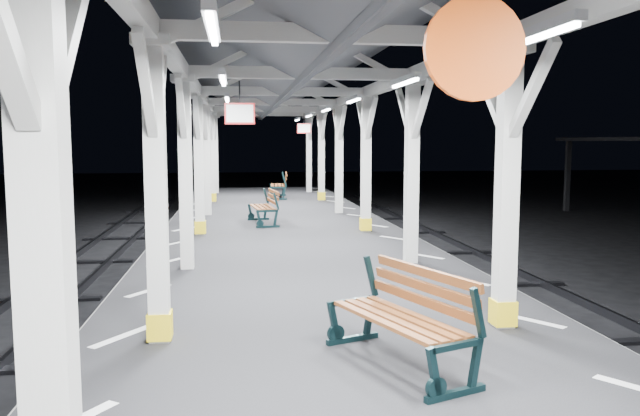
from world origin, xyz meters
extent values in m
cube|color=silver|center=(-2.00, -2.00, 2.60)|extent=(0.22, 0.22, 3.20)
cube|color=silver|center=(-2.00, -1.45, 3.75)|extent=(0.10, 0.99, 0.99)
cube|color=silver|center=(-2.00, 2.00, 2.60)|extent=(0.22, 0.22, 3.20)
cube|color=silver|center=(-2.00, 2.00, 4.26)|extent=(0.40, 0.40, 0.12)
cube|color=yellow|center=(-2.00, 2.00, 1.18)|extent=(0.26, 0.26, 0.30)
cube|color=silver|center=(-2.00, 2.55, 3.75)|extent=(0.10, 0.99, 0.99)
cube|color=silver|center=(-2.00, 1.45, 3.75)|extent=(0.10, 0.99, 0.99)
cube|color=silver|center=(-2.00, 6.00, 2.60)|extent=(0.22, 0.22, 3.20)
cube|color=silver|center=(-2.00, 6.00, 4.26)|extent=(0.40, 0.40, 0.12)
cube|color=silver|center=(-2.00, 6.55, 3.75)|extent=(0.10, 0.99, 0.99)
cube|color=silver|center=(-2.00, 5.45, 3.75)|extent=(0.10, 0.99, 0.99)
cube|color=silver|center=(-2.00, 10.00, 2.60)|extent=(0.22, 0.22, 3.20)
cube|color=silver|center=(-2.00, 10.00, 4.26)|extent=(0.40, 0.40, 0.12)
cube|color=yellow|center=(-2.00, 10.00, 1.18)|extent=(0.26, 0.26, 0.30)
cube|color=silver|center=(-2.00, 10.55, 3.75)|extent=(0.10, 0.99, 0.99)
cube|color=silver|center=(-2.00, 9.45, 3.75)|extent=(0.10, 0.99, 0.99)
cube|color=silver|center=(-2.00, 14.00, 2.60)|extent=(0.22, 0.22, 3.20)
cube|color=silver|center=(-2.00, 14.00, 4.26)|extent=(0.40, 0.40, 0.12)
cube|color=silver|center=(-2.00, 14.55, 3.75)|extent=(0.10, 0.99, 0.99)
cube|color=silver|center=(-2.00, 13.45, 3.75)|extent=(0.10, 0.99, 0.99)
cube|color=silver|center=(-2.00, 18.00, 2.60)|extent=(0.22, 0.22, 3.20)
cube|color=silver|center=(-2.00, 18.00, 4.26)|extent=(0.40, 0.40, 0.12)
cube|color=yellow|center=(-2.00, 18.00, 1.18)|extent=(0.26, 0.26, 0.30)
cube|color=silver|center=(-2.00, 18.55, 3.75)|extent=(0.10, 0.99, 0.99)
cube|color=silver|center=(-2.00, 17.45, 3.75)|extent=(0.10, 0.99, 0.99)
cube|color=silver|center=(-2.00, 22.00, 2.60)|extent=(0.22, 0.22, 3.20)
cube|color=silver|center=(-2.00, 22.00, 4.26)|extent=(0.40, 0.40, 0.12)
cube|color=silver|center=(-2.00, 22.55, 3.75)|extent=(0.10, 0.99, 0.99)
cube|color=silver|center=(-2.00, 21.45, 3.75)|extent=(0.10, 0.99, 0.99)
cube|color=silver|center=(2.00, 2.00, 2.60)|extent=(0.22, 0.22, 3.20)
cube|color=silver|center=(2.00, 2.00, 4.26)|extent=(0.40, 0.40, 0.12)
cube|color=yellow|center=(2.00, 2.00, 1.18)|extent=(0.26, 0.26, 0.30)
cube|color=silver|center=(2.00, 2.55, 3.75)|extent=(0.10, 0.99, 0.99)
cube|color=silver|center=(2.00, 1.45, 3.75)|extent=(0.10, 0.99, 0.99)
cube|color=silver|center=(2.00, 6.00, 2.60)|extent=(0.22, 0.22, 3.20)
cube|color=silver|center=(2.00, 6.00, 4.26)|extent=(0.40, 0.40, 0.12)
cube|color=silver|center=(2.00, 6.55, 3.75)|extent=(0.10, 0.99, 0.99)
cube|color=silver|center=(2.00, 5.45, 3.75)|extent=(0.10, 0.99, 0.99)
cube|color=silver|center=(2.00, 10.00, 2.60)|extent=(0.22, 0.22, 3.20)
cube|color=silver|center=(2.00, 10.00, 4.26)|extent=(0.40, 0.40, 0.12)
cube|color=yellow|center=(2.00, 10.00, 1.18)|extent=(0.26, 0.26, 0.30)
cube|color=silver|center=(2.00, 10.55, 3.75)|extent=(0.10, 0.99, 0.99)
cube|color=silver|center=(2.00, 9.45, 3.75)|extent=(0.10, 0.99, 0.99)
cube|color=silver|center=(2.00, 14.00, 2.60)|extent=(0.22, 0.22, 3.20)
cube|color=silver|center=(2.00, 14.00, 4.26)|extent=(0.40, 0.40, 0.12)
cube|color=silver|center=(2.00, 14.55, 3.75)|extent=(0.10, 0.99, 0.99)
cube|color=silver|center=(2.00, 13.45, 3.75)|extent=(0.10, 0.99, 0.99)
cube|color=silver|center=(2.00, 18.00, 2.60)|extent=(0.22, 0.22, 3.20)
cube|color=silver|center=(2.00, 18.00, 4.26)|extent=(0.40, 0.40, 0.12)
cube|color=yellow|center=(2.00, 18.00, 1.18)|extent=(0.26, 0.26, 0.30)
cube|color=silver|center=(2.00, 18.55, 3.75)|extent=(0.10, 0.99, 0.99)
cube|color=silver|center=(2.00, 17.45, 3.75)|extent=(0.10, 0.99, 0.99)
cube|color=silver|center=(2.00, 22.00, 2.60)|extent=(0.22, 0.22, 3.20)
cube|color=silver|center=(2.00, 22.00, 4.26)|extent=(0.40, 0.40, 0.12)
cube|color=silver|center=(2.00, 22.55, 3.75)|extent=(0.10, 0.99, 0.99)
cube|color=silver|center=(2.00, 21.45, 3.75)|extent=(0.10, 0.99, 0.99)
cube|color=silver|center=(0.00, 2.00, 4.38)|extent=(4.20, 0.14, 0.20)
cube|color=silver|center=(0.00, 6.00, 4.38)|extent=(4.20, 0.14, 0.20)
cube|color=silver|center=(0.00, 10.00, 4.38)|extent=(4.20, 0.14, 0.20)
cube|color=silver|center=(0.00, 14.00, 4.38)|extent=(4.20, 0.14, 0.20)
cube|color=silver|center=(0.00, 18.00, 4.38)|extent=(4.20, 0.14, 0.20)
cube|color=silver|center=(0.00, 22.00, 4.38)|extent=(4.20, 0.14, 0.20)
cube|color=silver|center=(-1.30, 0.00, 4.10)|extent=(0.10, 1.35, 0.08)
cube|color=white|center=(-1.30, 0.00, 4.05)|extent=(0.05, 1.25, 0.05)
cube|color=silver|center=(-1.30, 4.00, 4.10)|extent=(0.10, 1.35, 0.08)
cube|color=white|center=(-1.30, 4.00, 4.05)|extent=(0.05, 1.25, 0.05)
cube|color=silver|center=(-1.30, 8.00, 4.10)|extent=(0.10, 1.35, 0.08)
cube|color=white|center=(-1.30, 8.00, 4.05)|extent=(0.05, 1.25, 0.05)
cube|color=silver|center=(-1.30, 12.00, 4.10)|extent=(0.10, 1.35, 0.08)
cube|color=white|center=(-1.30, 12.00, 4.05)|extent=(0.05, 1.25, 0.05)
cube|color=silver|center=(-1.30, 16.00, 4.10)|extent=(0.10, 1.35, 0.08)
cube|color=white|center=(-1.30, 16.00, 4.05)|extent=(0.05, 1.25, 0.05)
cube|color=silver|center=(-1.30, 20.00, 4.10)|extent=(0.10, 1.35, 0.08)
cube|color=white|center=(-1.30, 20.00, 4.05)|extent=(0.05, 1.25, 0.05)
cube|color=silver|center=(1.30, 0.00, 4.10)|extent=(0.10, 1.35, 0.08)
cube|color=white|center=(1.30, 0.00, 4.05)|extent=(0.05, 1.25, 0.05)
cube|color=silver|center=(1.30, 4.00, 4.10)|extent=(0.10, 1.35, 0.08)
cube|color=white|center=(1.30, 4.00, 4.05)|extent=(0.05, 1.25, 0.05)
cube|color=silver|center=(1.30, 8.00, 4.10)|extent=(0.10, 1.35, 0.08)
cube|color=white|center=(1.30, 8.00, 4.05)|extent=(0.05, 1.25, 0.05)
cube|color=silver|center=(1.30, 12.00, 4.10)|extent=(0.10, 1.35, 0.08)
cube|color=white|center=(1.30, 12.00, 4.05)|extent=(0.05, 1.25, 0.05)
cube|color=silver|center=(1.30, 16.00, 4.10)|extent=(0.10, 1.35, 0.08)
cube|color=white|center=(1.30, 16.00, 4.05)|extent=(0.05, 1.25, 0.05)
cube|color=silver|center=(1.30, 20.00, 4.10)|extent=(0.10, 1.35, 0.08)
cube|color=white|center=(1.30, 20.00, 4.05)|extent=(0.05, 1.25, 0.05)
cylinder|color=#EF4F0D|center=(0.00, -2.00, 3.65)|extent=(0.50, 0.04, 0.50)
cylinder|color=black|center=(-1.06, 5.59, 4.02)|extent=(0.02, 0.02, 0.36)
cube|color=red|center=(-1.06, 5.59, 3.67)|extent=(0.50, 0.03, 0.35)
cube|color=white|center=(-1.06, 5.59, 3.67)|extent=(0.44, 0.04, 0.29)
cylinder|color=black|center=(1.30, 17.44, 4.02)|extent=(0.02, 0.02, 0.36)
cube|color=red|center=(1.30, 17.44, 3.67)|extent=(0.50, 0.03, 0.35)
cube|color=white|center=(1.30, 17.44, 3.67)|extent=(0.44, 0.05, 0.29)
cube|color=black|center=(14.00, 22.00, 1.65)|extent=(0.20, 0.20, 3.30)
sphere|color=silver|center=(14.00, 22.00, 3.22)|extent=(0.20, 0.20, 0.20)
cube|color=black|center=(0.72, 0.09, 1.03)|extent=(0.62, 0.29, 0.06)
cube|color=black|center=(0.50, 0.00, 1.25)|extent=(0.17, 0.11, 0.49)
cube|color=black|center=(0.92, 0.16, 1.25)|extent=(0.16, 0.10, 0.50)
cube|color=black|center=(0.94, 0.17, 1.72)|extent=(0.18, 0.11, 0.47)
cube|color=black|center=(0.12, 1.69, 1.03)|extent=(0.62, 0.29, 0.06)
cube|color=black|center=(-0.10, 1.61, 1.25)|extent=(0.17, 0.11, 0.49)
cube|color=black|center=(0.32, 1.77, 1.25)|extent=(0.16, 0.10, 0.50)
cube|color=black|center=(0.34, 1.77, 1.72)|extent=(0.18, 0.11, 0.47)
cube|color=brown|center=(0.22, 0.81, 1.48)|extent=(0.67, 1.56, 0.04)
cube|color=brown|center=(0.35, 0.86, 1.48)|extent=(0.67, 1.56, 0.04)
cube|color=brown|center=(0.48, 0.91, 1.48)|extent=(0.67, 1.56, 0.04)
cube|color=brown|center=(0.61, 0.96, 1.48)|extent=(0.67, 1.56, 0.04)
cube|color=brown|center=(0.68, 0.99, 1.63)|extent=(0.63, 1.54, 0.10)
cube|color=brown|center=(0.70, 0.99, 1.77)|extent=(0.63, 1.54, 0.10)
cube|color=brown|center=(0.72, 1.00, 1.91)|extent=(0.63, 1.54, 0.10)
cube|color=black|center=(-0.35, 10.95, 1.03)|extent=(0.61, 0.13, 0.06)
cube|color=black|center=(-0.57, 10.93, 1.23)|extent=(0.16, 0.07, 0.47)
cube|color=black|center=(-0.15, 10.97, 1.23)|extent=(0.15, 0.07, 0.47)
cube|color=black|center=(-0.13, 10.98, 1.68)|extent=(0.17, 0.07, 0.44)
cube|color=black|center=(-0.54, 12.56, 1.03)|extent=(0.61, 0.13, 0.06)
cube|color=black|center=(-0.76, 12.53, 1.23)|extent=(0.16, 0.07, 0.47)
cube|color=black|center=(-0.34, 12.58, 1.23)|extent=(0.15, 0.07, 0.47)
cube|color=black|center=(-0.32, 12.58, 1.68)|extent=(0.17, 0.07, 0.44)
cube|color=brown|center=(-0.65, 11.73, 1.45)|extent=(0.26, 1.54, 0.04)
cube|color=brown|center=(-0.51, 11.75, 1.45)|extent=(0.26, 1.54, 0.04)
cube|color=brown|center=(-0.38, 11.76, 1.45)|extent=(0.26, 1.54, 0.04)
cube|color=brown|center=(-0.25, 11.78, 1.45)|extent=(0.26, 1.54, 0.04)
cube|color=brown|center=(-0.18, 11.78, 1.60)|extent=(0.22, 1.53, 0.10)
cube|color=brown|center=(-0.16, 11.79, 1.73)|extent=(0.22, 1.53, 0.10)
cube|color=brown|center=(-0.14, 11.79, 1.86)|extent=(0.22, 1.53, 0.10)
cube|color=black|center=(0.43, 18.55, 1.03)|extent=(0.66, 0.11, 0.07)
cube|color=black|center=(0.19, 18.57, 1.25)|extent=(0.17, 0.07, 0.51)
cube|color=black|center=(0.65, 18.54, 1.25)|extent=(0.16, 0.06, 0.51)
cube|color=black|center=(0.67, 18.54, 1.74)|extent=(0.18, 0.07, 0.48)
cube|color=black|center=(0.53, 20.31, 1.03)|extent=(0.66, 0.11, 0.07)
cube|color=black|center=(0.29, 20.32, 1.25)|extent=(0.17, 0.07, 0.51)
cube|color=black|center=(0.75, 20.29, 1.25)|extent=(0.16, 0.06, 0.51)
cube|color=black|center=(0.77, 20.29, 1.74)|extent=(0.18, 0.07, 0.48)
cube|color=brown|center=(0.26, 19.44, 1.49)|extent=(0.20, 1.67, 0.04)
cube|color=brown|center=(0.40, 19.43, 1.49)|extent=(0.20, 1.67, 0.04)
cube|color=brown|center=(0.55, 19.43, 1.49)|extent=(0.20, 1.67, 0.04)
cube|color=brown|center=(0.69, 19.42, 1.49)|extent=(0.20, 1.67, 0.04)
cube|color=brown|center=(0.76, 19.41, 1.65)|extent=(0.16, 1.67, 0.10)
cube|color=brown|center=(0.79, 19.41, 1.79)|extent=(0.16, 1.67, 0.10)
cube|color=brown|center=(0.81, 19.41, 1.93)|extent=(0.16, 1.67, 0.10)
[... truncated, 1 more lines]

